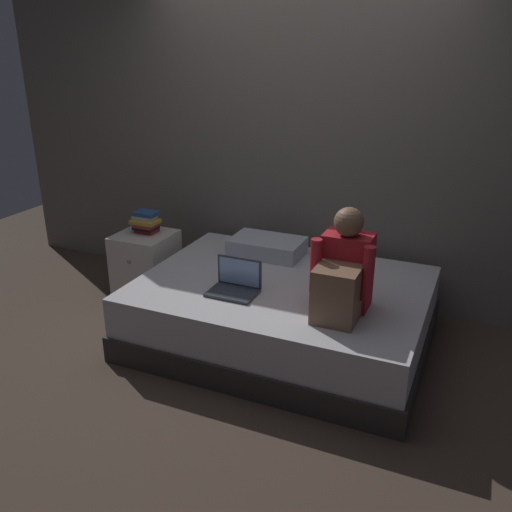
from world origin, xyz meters
The scene contains 8 objects.
ground_plane centered at (0.00, 0.00, 0.00)m, with size 8.00×8.00×0.00m, color #47382D.
wall_back centered at (0.00, 1.20, 1.35)m, with size 5.60×0.10×2.70m, color slate.
bed centered at (0.20, 0.30, 0.23)m, with size 2.00×1.50×0.46m.
nightstand centered at (-1.10, 0.52, 0.28)m, with size 0.44×0.46×0.57m.
person_sitting centered at (0.69, 0.03, 0.71)m, with size 0.39×0.44×0.66m.
laptop centered at (-0.04, 0.02, 0.52)m, with size 0.32×0.23×0.22m.
pillow centered at (-0.11, 0.75, 0.53)m, with size 0.56×0.36×0.13m, color silver.
book_stack centered at (-1.10, 0.56, 0.66)m, with size 0.22×0.17×0.18m.
Camera 1 is at (1.42, -2.95, 2.03)m, focal length 38.25 mm.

